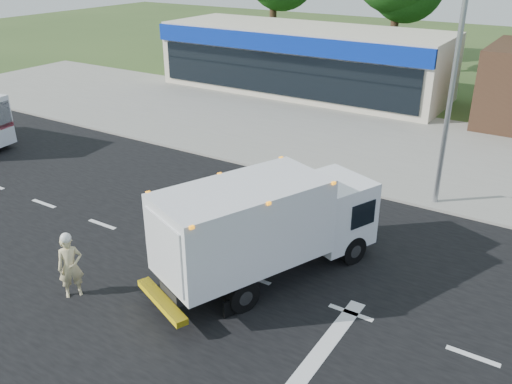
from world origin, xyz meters
TOP-DOWN VIEW (x-y plane):
  - ground at (0.00, 0.00)m, footprint 120.00×120.00m
  - road_asphalt at (0.00, 0.00)m, footprint 60.00×14.00m
  - sidewalk at (0.00, 8.20)m, footprint 60.00×2.40m
  - parking_apron at (0.00, 14.00)m, footprint 60.00×9.00m
  - lane_markings at (1.35, -1.35)m, footprint 55.20×7.00m
  - ems_box_truck at (0.28, 0.26)m, footprint 4.48×7.03m
  - emergency_worker at (-3.59, -3.22)m, footprint 0.71×0.78m
  - retail_strip_mall at (-9.00, 19.93)m, footprint 18.00×6.20m
  - traffic_signal_pole at (2.35, 7.60)m, footprint 3.51×0.25m

SIDE VIEW (x-z plane):
  - ground at x=0.00m, z-range 0.00..0.00m
  - road_asphalt at x=0.00m, z-range -0.01..0.01m
  - parking_apron at x=0.00m, z-range 0.00..0.02m
  - lane_markings at x=1.35m, z-range 0.01..0.02m
  - sidewalk at x=0.00m, z-range 0.00..0.12m
  - emergency_worker at x=-3.59m, z-range -0.02..1.87m
  - ems_box_truck at x=0.28m, z-range 0.23..3.22m
  - retail_strip_mall at x=-9.00m, z-range 0.01..4.01m
  - traffic_signal_pole at x=2.35m, z-range 0.92..8.92m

